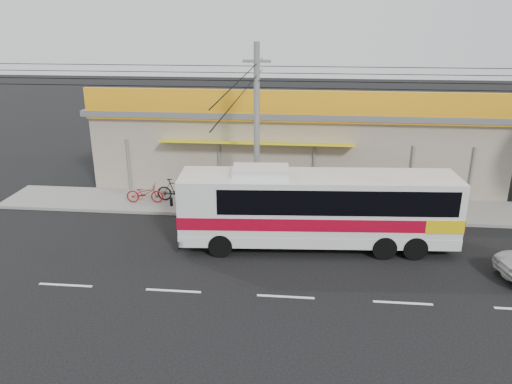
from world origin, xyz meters
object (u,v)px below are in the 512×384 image
motorbike_dark (176,190)px  utility_pole (257,76)px  motorbike_red (145,193)px  coach_bus (322,205)px

motorbike_dark → utility_pole: bearing=-110.3°
motorbike_dark → motorbike_red: bearing=103.7°
motorbike_red → coach_bus: bearing=-118.9°
motorbike_red → motorbike_dark: size_ratio=0.95×
coach_bus → motorbike_red: 9.76m
motorbike_dark → utility_pole: utility_pole is taller
motorbike_red → motorbike_dark: (1.53, 0.36, 0.10)m
coach_bus → motorbike_red: bearing=151.9°
motorbike_red → motorbike_dark: bearing=-81.3°
coach_bus → motorbike_red: coach_bus is taller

